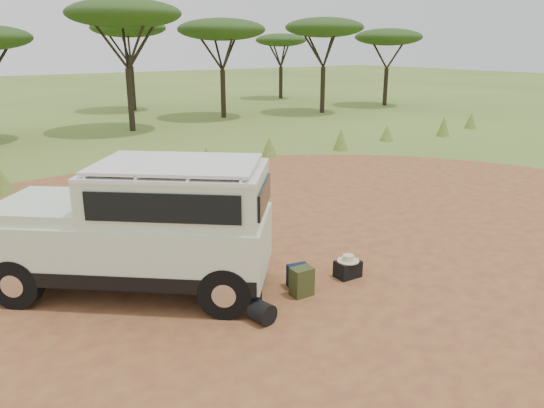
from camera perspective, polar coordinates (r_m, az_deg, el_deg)
ground at (r=9.42m, az=0.93°, el=-8.52°), size 140.00×140.00×0.00m
dirt_clearing at (r=9.41m, az=0.93°, el=-8.50°), size 23.00×23.00×0.01m
grass_fringe at (r=16.78m, az=-16.28°, el=3.71°), size 36.60×1.60×0.90m
acacia_treeline at (r=27.33m, az=-23.77°, el=17.31°), size 46.70×13.20×6.26m
safari_vehicle at (r=9.04m, az=-13.76°, el=-2.72°), size 4.64×4.33×2.24m
walking_staff at (r=9.44m, az=-13.78°, el=-4.11°), size 0.26×0.33×1.47m
backpack_black at (r=8.75m, az=-3.64°, el=-8.80°), size 0.42×0.34×0.50m
backpack_navy at (r=8.56m, az=-2.83°, el=-9.10°), size 0.53×0.45×0.59m
backpack_olive at (r=8.90m, az=3.22°, el=-8.36°), size 0.37×0.27×0.49m
duffel_navy at (r=9.21m, az=2.89°, el=-7.77°), size 0.40×0.33×0.40m
hard_case at (r=9.68m, az=8.15°, el=-6.95°), size 0.45×0.33×0.31m
stuff_sack at (r=8.13m, az=-1.09°, el=-11.58°), size 0.40×0.40×0.33m
safari_hat at (r=9.60m, az=8.20°, el=-5.87°), size 0.39×0.39×0.11m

